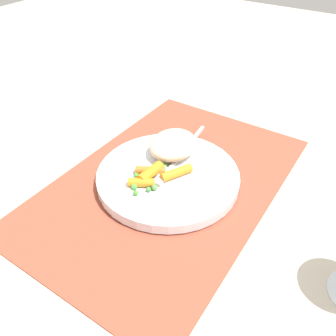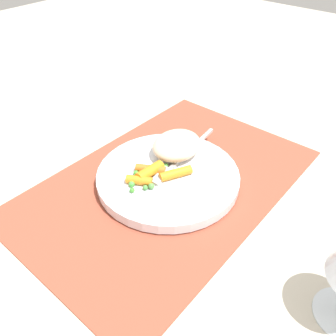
{
  "view_description": "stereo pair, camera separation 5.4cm",
  "coord_description": "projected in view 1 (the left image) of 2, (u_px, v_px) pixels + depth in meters",
  "views": [
    {
      "loc": [
        0.37,
        0.25,
        0.39
      ],
      "look_at": [
        0.0,
        0.0,
        0.03
      ],
      "focal_mm": 37.76,
      "sensor_mm": 36.0,
      "label": 1
    },
    {
      "loc": [
        0.34,
        0.29,
        0.39
      ],
      "look_at": [
        0.0,
        0.0,
        0.03
      ],
      "focal_mm": 37.76,
      "sensor_mm": 36.0,
      "label": 2
    }
  ],
  "objects": [
    {
      "name": "placemat",
      "position": [
        168.0,
        182.0,
        0.59
      ],
      "size": [
        0.5,
        0.32,
        0.01
      ],
      "primitive_type": "cube",
      "color": "#9E4733",
      "rests_on": "ground_plane"
    },
    {
      "name": "pea_scatter",
      "position": [
        149.0,
        177.0,
        0.56
      ],
      "size": [
        0.09,
        0.05,
        0.01
      ],
      "color": "#4B9342",
      "rests_on": "plate"
    },
    {
      "name": "fork",
      "position": [
        177.0,
        159.0,
        0.6
      ],
      "size": [
        0.19,
        0.03,
        0.01
      ],
      "color": "#BEBEBE",
      "rests_on": "plate"
    },
    {
      "name": "plate",
      "position": [
        168.0,
        177.0,
        0.58
      ],
      "size": [
        0.23,
        0.23,
        0.02
      ],
      "primitive_type": "cylinder",
      "color": "white",
      "rests_on": "placemat"
    },
    {
      "name": "rice_mound",
      "position": [
        173.0,
        145.0,
        0.61
      ],
      "size": [
        0.09,
        0.08,
        0.04
      ],
      "primitive_type": "ellipsoid",
      "color": "beige",
      "rests_on": "plate"
    },
    {
      "name": "ground_plane",
      "position": [
        168.0,
        183.0,
        0.59
      ],
      "size": [
        2.4,
        2.4,
        0.0
      ],
      "primitive_type": "plane",
      "color": "beige"
    },
    {
      "name": "carrot_portion",
      "position": [
        156.0,
        174.0,
        0.56
      ],
      "size": [
        0.09,
        0.08,
        0.02
      ],
      "color": "orange",
      "rests_on": "plate"
    }
  ]
}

